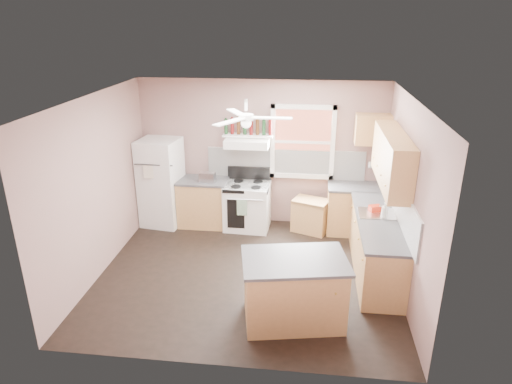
# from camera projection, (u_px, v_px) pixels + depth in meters

# --- Properties ---
(floor) EXTENTS (4.50, 4.50, 0.00)m
(floor) POSITION_uv_depth(u_px,v_px,m) (247.00, 274.00, 7.07)
(floor) COLOR black
(floor) RESTS_ON ground
(ceiling) EXTENTS (4.50, 4.50, 0.00)m
(ceiling) POSITION_uv_depth(u_px,v_px,m) (246.00, 99.00, 6.09)
(ceiling) COLOR white
(ceiling) RESTS_ON ground
(wall_back) EXTENTS (4.50, 0.05, 2.70)m
(wall_back) POSITION_uv_depth(u_px,v_px,m) (262.00, 153.00, 8.45)
(wall_back) COLOR #876660
(wall_back) RESTS_ON ground
(wall_right) EXTENTS (0.05, 4.00, 2.70)m
(wall_right) POSITION_uv_depth(u_px,v_px,m) (409.00, 200.00, 6.33)
(wall_right) COLOR #876660
(wall_right) RESTS_ON ground
(wall_left) EXTENTS (0.05, 4.00, 2.70)m
(wall_left) POSITION_uv_depth(u_px,v_px,m) (96.00, 186.00, 6.82)
(wall_left) COLOR #876660
(wall_left) RESTS_ON ground
(backsplash_back) EXTENTS (2.90, 0.03, 0.55)m
(backsplash_back) POSITION_uv_depth(u_px,v_px,m) (285.00, 164.00, 8.43)
(backsplash_back) COLOR white
(backsplash_back) RESTS_ON wall_back
(backsplash_right) EXTENTS (0.03, 2.60, 0.55)m
(backsplash_right) POSITION_uv_depth(u_px,v_px,m) (401.00, 203.00, 6.67)
(backsplash_right) COLOR white
(backsplash_right) RESTS_ON wall_right
(window_view) EXTENTS (1.00, 0.02, 1.20)m
(window_view) POSITION_uv_depth(u_px,v_px,m) (303.00, 142.00, 8.24)
(window_view) COLOR brown
(window_view) RESTS_ON wall_back
(window_frame) EXTENTS (1.16, 0.07, 1.36)m
(window_frame) POSITION_uv_depth(u_px,v_px,m) (303.00, 142.00, 8.21)
(window_frame) COLOR white
(window_frame) RESTS_ON wall_back
(refrigerator) EXTENTS (0.78, 0.77, 1.65)m
(refrigerator) POSITION_uv_depth(u_px,v_px,m) (161.00, 182.00, 8.50)
(refrigerator) COLOR white
(refrigerator) RESTS_ON floor
(base_cabinet_left) EXTENTS (0.90, 0.60, 0.86)m
(base_cabinet_left) POSITION_uv_depth(u_px,v_px,m) (204.00, 203.00, 8.60)
(base_cabinet_left) COLOR #AD7D48
(base_cabinet_left) RESTS_ON floor
(counter_left) EXTENTS (0.92, 0.62, 0.04)m
(counter_left) POSITION_uv_depth(u_px,v_px,m) (203.00, 181.00, 8.44)
(counter_left) COLOR #3D3D3F
(counter_left) RESTS_ON base_cabinet_left
(toaster) EXTENTS (0.29, 0.18, 0.18)m
(toaster) POSITION_uv_depth(u_px,v_px,m) (207.00, 177.00, 8.29)
(toaster) COLOR silver
(toaster) RESTS_ON counter_left
(stove) EXTENTS (0.84, 0.68, 0.86)m
(stove) POSITION_uv_depth(u_px,v_px,m) (247.00, 206.00, 8.45)
(stove) COLOR white
(stove) RESTS_ON floor
(range_hood) EXTENTS (0.78, 0.50, 0.14)m
(range_hood) POSITION_uv_depth(u_px,v_px,m) (247.00, 143.00, 8.12)
(range_hood) COLOR white
(range_hood) RESTS_ON wall_back
(bottle_shelf) EXTENTS (0.90, 0.26, 0.03)m
(bottle_shelf) POSITION_uv_depth(u_px,v_px,m) (248.00, 135.00, 8.20)
(bottle_shelf) COLOR white
(bottle_shelf) RESTS_ON range_hood
(cart) EXTENTS (0.72, 0.60, 0.62)m
(cart) POSITION_uv_depth(u_px,v_px,m) (310.00, 215.00, 8.36)
(cart) COLOR #AD7D48
(cart) RESTS_ON floor
(base_cabinet_corner) EXTENTS (1.00, 0.60, 0.86)m
(base_cabinet_corner) POSITION_uv_depth(u_px,v_px,m) (355.00, 210.00, 8.29)
(base_cabinet_corner) COLOR #AD7D48
(base_cabinet_corner) RESTS_ON floor
(base_cabinet_right) EXTENTS (0.60, 2.20, 0.86)m
(base_cabinet_right) POSITION_uv_depth(u_px,v_px,m) (376.00, 247.00, 6.98)
(base_cabinet_right) COLOR #AD7D48
(base_cabinet_right) RESTS_ON floor
(counter_corner) EXTENTS (1.02, 0.62, 0.04)m
(counter_corner) POSITION_uv_depth(u_px,v_px,m) (357.00, 187.00, 8.13)
(counter_corner) COLOR #3D3D3F
(counter_corner) RESTS_ON base_cabinet_corner
(counter_right) EXTENTS (0.62, 2.22, 0.04)m
(counter_right) POSITION_uv_depth(u_px,v_px,m) (378.00, 220.00, 6.81)
(counter_right) COLOR #3D3D3F
(counter_right) RESTS_ON base_cabinet_right
(sink) EXTENTS (0.55, 0.45, 0.03)m
(sink) POSITION_uv_depth(u_px,v_px,m) (376.00, 214.00, 6.99)
(sink) COLOR silver
(sink) RESTS_ON counter_right
(faucet) EXTENTS (0.03, 0.03, 0.14)m
(faucet) POSITION_uv_depth(u_px,v_px,m) (388.00, 210.00, 6.95)
(faucet) COLOR silver
(faucet) RESTS_ON sink
(upper_cabinet_right) EXTENTS (0.33, 1.80, 0.76)m
(upper_cabinet_right) POSITION_uv_depth(u_px,v_px,m) (392.00, 159.00, 6.66)
(upper_cabinet_right) COLOR #AD7D48
(upper_cabinet_right) RESTS_ON wall_right
(upper_cabinet_corner) EXTENTS (0.60, 0.33, 0.52)m
(upper_cabinet_corner) POSITION_uv_depth(u_px,v_px,m) (373.00, 129.00, 7.86)
(upper_cabinet_corner) COLOR #AD7D48
(upper_cabinet_corner) RESTS_ON wall_back
(paper_towel) EXTENTS (0.26, 0.12, 0.12)m
(paper_towel) POSITION_uv_depth(u_px,v_px,m) (376.00, 165.00, 8.11)
(paper_towel) COLOR white
(paper_towel) RESTS_ON wall_back
(island) EXTENTS (1.36, 1.00, 0.86)m
(island) POSITION_uv_depth(u_px,v_px,m) (294.00, 291.00, 5.86)
(island) COLOR #AD7D48
(island) RESTS_ON floor
(island_top) EXTENTS (1.45, 1.09, 0.04)m
(island_top) POSITION_uv_depth(u_px,v_px,m) (295.00, 261.00, 5.70)
(island_top) COLOR #3D3D3F
(island_top) RESTS_ON island
(ceiling_fan_hub) EXTENTS (0.20, 0.20, 0.08)m
(ceiling_fan_hub) POSITION_uv_depth(u_px,v_px,m) (246.00, 117.00, 6.18)
(ceiling_fan_hub) COLOR white
(ceiling_fan_hub) RESTS_ON ceiling
(soap_bottle) EXTENTS (0.12, 0.12, 0.25)m
(soap_bottle) POSITION_uv_depth(u_px,v_px,m) (384.00, 210.00, 6.79)
(soap_bottle) COLOR silver
(soap_bottle) RESTS_ON counter_right
(red_caddy) EXTENTS (0.21, 0.18, 0.10)m
(red_caddy) POSITION_uv_depth(u_px,v_px,m) (375.00, 209.00, 7.05)
(red_caddy) COLOR red
(red_caddy) RESTS_ON counter_right
(wine_bottles) EXTENTS (0.86, 0.06, 0.31)m
(wine_bottles) POSITION_uv_depth(u_px,v_px,m) (248.00, 127.00, 8.14)
(wine_bottles) COLOR #143819
(wine_bottles) RESTS_ON bottle_shelf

